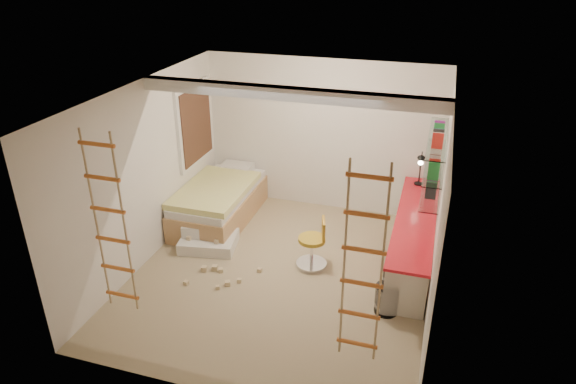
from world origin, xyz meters
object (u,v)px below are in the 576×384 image
(desk, at_px, (413,238))
(swivel_chair, at_px, (313,249))
(bed, at_px, (220,202))
(play_platform, at_px, (207,238))

(desk, bearing_deg, swivel_chair, -158.84)
(bed, bearing_deg, desk, -6.49)
(bed, height_order, swivel_chair, swivel_chair)
(bed, xyz_separation_m, swivel_chair, (1.85, -0.89, -0.05))
(play_platform, bearing_deg, swivel_chair, -1.38)
(bed, distance_m, swivel_chair, 2.05)
(desk, distance_m, bed, 3.22)
(bed, relative_size, swivel_chair, 2.66)
(desk, height_order, swivel_chair, swivel_chair)
(swivel_chair, bearing_deg, bed, 154.36)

